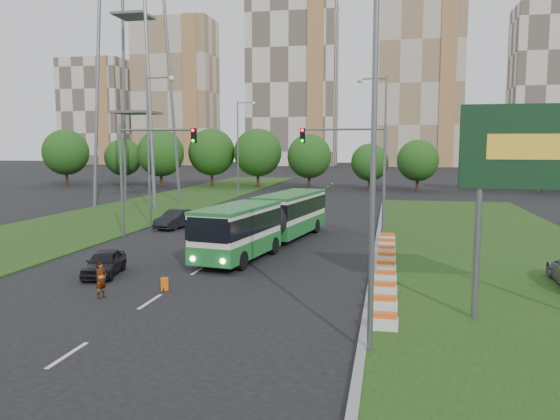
% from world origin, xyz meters
% --- Properties ---
extents(ground, '(360.00, 360.00, 0.00)m').
position_xyz_m(ground, '(0.00, 0.00, 0.00)').
color(ground, black).
rests_on(ground, ground).
extents(grass_median, '(14.00, 60.00, 0.15)m').
position_xyz_m(grass_median, '(13.00, 8.00, 0.07)').
color(grass_median, '#203F12').
rests_on(grass_median, ground).
extents(median_kerb, '(0.30, 60.00, 0.18)m').
position_xyz_m(median_kerb, '(6.05, 8.00, 0.09)').
color(median_kerb, gray).
rests_on(median_kerb, ground).
extents(left_verge, '(12.00, 110.00, 0.10)m').
position_xyz_m(left_verge, '(-18.00, 25.00, 0.05)').
color(left_verge, '#203F12').
rests_on(left_verge, ground).
extents(lane_markings, '(0.20, 100.00, 0.01)m').
position_xyz_m(lane_markings, '(-3.00, 20.00, 0.00)').
color(lane_markings, silver).
rests_on(lane_markings, ground).
extents(flower_planters, '(1.10, 18.10, 0.60)m').
position_xyz_m(flower_planters, '(6.70, 0.80, 0.45)').
color(flower_planters, silver).
rests_on(flower_planters, grass_median).
extents(billboard, '(6.00, 0.37, 8.00)m').
position_xyz_m(billboard, '(12.25, -6.00, 6.16)').
color(billboard, slate).
rests_on(billboard, ground).
extents(traffic_mast_median, '(5.76, 0.32, 8.00)m').
position_xyz_m(traffic_mast_median, '(4.78, 10.00, 5.35)').
color(traffic_mast_median, slate).
rests_on(traffic_mast_median, ground).
extents(traffic_mast_left, '(5.76, 0.32, 8.00)m').
position_xyz_m(traffic_mast_left, '(-10.38, 9.00, 5.35)').
color(traffic_mast_left, slate).
rests_on(traffic_mast_left, ground).
extents(street_lamps, '(36.00, 60.00, 12.00)m').
position_xyz_m(street_lamps, '(-3.00, 10.00, 6.00)').
color(street_lamps, slate).
rests_on(street_lamps, ground).
extents(tree_line, '(120.00, 8.00, 9.00)m').
position_xyz_m(tree_line, '(10.00, 55.00, 4.50)').
color(tree_line, '#1E4A13').
rests_on(tree_line, ground).
extents(apartment_tower_west, '(26.00, 15.00, 48.00)m').
position_xyz_m(apartment_tower_west, '(-65.00, 150.00, 24.00)').
color(apartment_tower_west, '#C2B49C').
rests_on(apartment_tower_west, ground).
extents(apartment_tower_cwest, '(28.00, 15.00, 52.00)m').
position_xyz_m(apartment_tower_cwest, '(-25.00, 150.00, 26.00)').
color(apartment_tower_cwest, beige).
rests_on(apartment_tower_cwest, ground).
extents(apartment_tower_ceast, '(25.00, 15.00, 50.00)m').
position_xyz_m(apartment_tower_ceast, '(15.00, 150.00, 25.00)').
color(apartment_tower_ceast, '#C2B49C').
rests_on(apartment_tower_ceast, ground).
extents(apartment_tower_east, '(27.00, 15.00, 47.00)m').
position_xyz_m(apartment_tower_east, '(55.00, 150.00, 23.50)').
color(apartment_tower_east, beige).
rests_on(apartment_tower_east, ground).
extents(midrise_west, '(22.00, 14.00, 36.00)m').
position_xyz_m(midrise_west, '(-95.00, 150.00, 18.00)').
color(midrise_west, beige).
rests_on(midrise_west, ground).
extents(articulated_bus, '(2.60, 16.71, 2.75)m').
position_xyz_m(articulated_bus, '(-0.92, 7.32, 1.68)').
color(articulated_bus, silver).
rests_on(articulated_bus, ground).
extents(car_left_near, '(2.29, 4.01, 1.28)m').
position_xyz_m(car_left_near, '(-7.28, -2.06, 0.64)').
color(car_left_near, black).
rests_on(car_left_near, ground).
extents(car_left_far, '(2.26, 4.59, 1.45)m').
position_xyz_m(car_left_far, '(-9.82, 13.60, 0.72)').
color(car_left_far, black).
rests_on(car_left_far, ground).
extents(pedestrian, '(0.53, 0.67, 1.60)m').
position_xyz_m(pedestrian, '(-5.30, -5.86, 0.80)').
color(pedestrian, gray).
rests_on(pedestrian, ground).
extents(shopping_trolley, '(0.33, 0.35, 0.56)m').
position_xyz_m(shopping_trolley, '(-3.14, -4.13, 0.28)').
color(shopping_trolley, '#E55C0C').
rests_on(shopping_trolley, ground).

